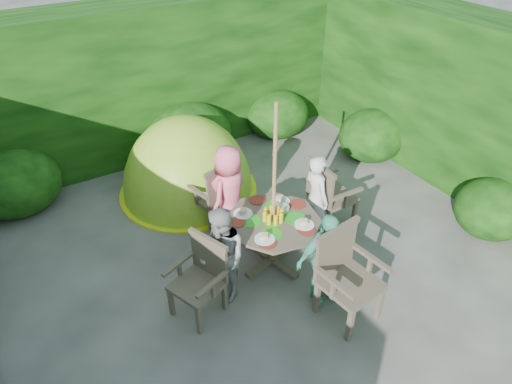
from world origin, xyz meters
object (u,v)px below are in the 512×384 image
child_right (316,197)px  child_front (324,258)px  child_back (230,193)px  patio_table (273,226)px  dome_tent (189,190)px  garden_chair_front (345,274)px  parasol_pole (274,191)px  garden_chair_back (216,193)px  garden_chair_right (328,194)px  garden_chair_left (201,277)px  child_left (223,256)px

child_right → child_front: (-0.61, -0.95, -0.02)m
child_right → child_back: size_ratio=0.91×
patio_table → dome_tent: (-0.26, 2.01, -0.58)m
garden_chair_front → child_front: 0.29m
patio_table → parasol_pole: (-0.00, -0.00, 0.52)m
garden_chair_back → parasol_pole: bearing=89.5°
garden_chair_right → child_back: 1.35m
patio_table → child_back: size_ratio=1.04×
garden_chair_front → dome_tent: 3.16m
dome_tent → garden_chair_right: bearing=-47.6°
patio_table → dome_tent: size_ratio=0.58×
patio_table → child_right: child_right is taller
garden_chair_right → garden_chair_front: bearing=149.6°
parasol_pole → garden_chair_left: bearing=-168.1°
garden_chair_left → garden_chair_back: size_ratio=0.93×
garden_chair_front → child_back: (-0.42, 1.84, 0.11)m
patio_table → parasol_pole: bearing=-154.6°
child_right → child_back: child_back is taller
patio_table → garden_chair_back: bearing=102.7°
child_front → dome_tent: (-0.43, 2.79, -0.60)m
garden_chair_left → garden_chair_back: 1.54m
garden_chair_right → child_right: child_right is taller
garden_chair_left → dome_tent: dome_tent is taller
parasol_pole → child_right: parasol_pole is taller
garden_chair_back → dome_tent: (-0.02, 0.94, -0.52)m
garden_chair_back → dome_tent: dome_tent is taller
garden_chair_right → garden_chair_back: (-1.30, 0.81, -0.00)m
parasol_pole → child_left: 0.94m
child_left → parasol_pole: bearing=101.8°
patio_table → garden_chair_right: bearing=13.6°
garden_chair_front → child_left: child_left is taller
child_front → child_back: bearing=108.3°
patio_table → child_left: child_left is taller
garden_chair_back → patio_table: bearing=89.7°
garden_chair_left → child_right: size_ratio=0.74×
garden_chair_front → child_back: 1.89m
child_back → dome_tent: 1.41m
garden_chair_left → dome_tent: 2.43m
garden_chair_front → garden_chair_right: bearing=50.6°
garden_chair_front → child_left: 1.36m
child_back → dome_tent: bearing=-114.5°
garden_chair_front → child_left: size_ratio=0.87×
child_back → dome_tent: size_ratio=0.55×
patio_table → child_right: 0.80m
child_right → garden_chair_right: bearing=-69.7°
child_front → dome_tent: size_ratio=0.49×
garden_chair_left → child_left: child_left is taller
garden_chair_front → child_front: child_front is taller
garden_chair_front → parasol_pole: bearing=95.5°
child_left → child_back: 1.13m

